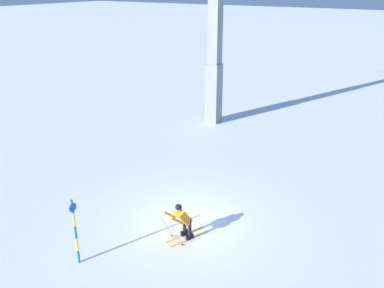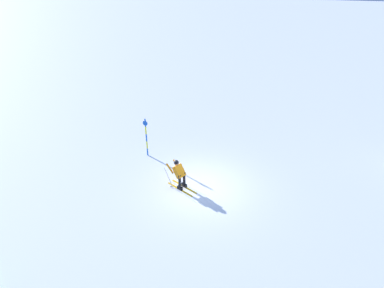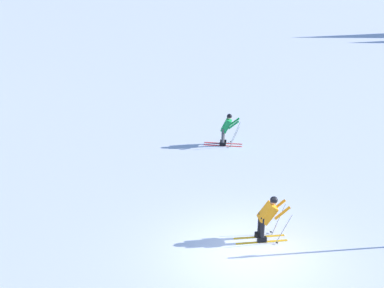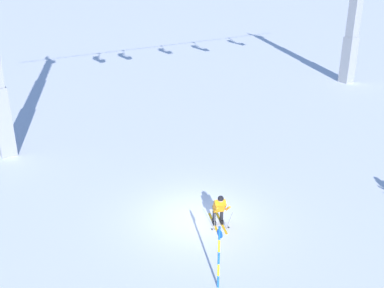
% 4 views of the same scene
% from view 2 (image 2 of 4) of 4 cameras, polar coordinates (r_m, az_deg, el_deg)
% --- Properties ---
extents(ground_plane, '(260.00, 260.00, 0.00)m').
position_cam_2_polar(ground_plane, '(15.06, 1.81, -7.81)').
color(ground_plane, white).
extents(skier_carving_main, '(1.11, 1.72, 1.56)m').
position_cam_2_polar(skier_carving_main, '(14.57, -2.41, -5.28)').
color(skier_carving_main, yellow).
rests_on(skier_carving_main, ground_plane).
extents(trail_marker_pole, '(0.07, 0.28, 2.25)m').
position_cam_2_polar(trail_marker_pole, '(17.07, -8.44, 1.43)').
color(trail_marker_pole, blue).
rests_on(trail_marker_pole, ground_plane).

